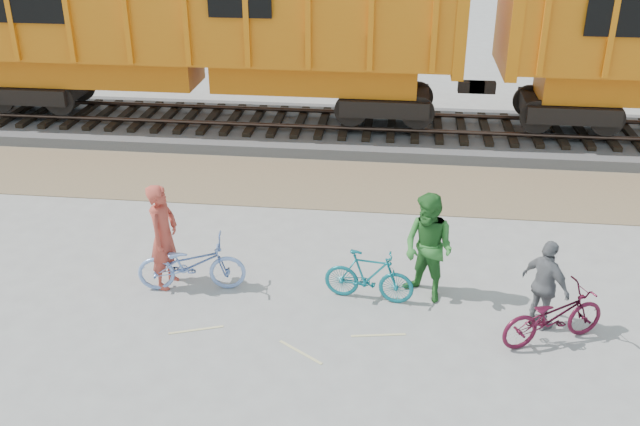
# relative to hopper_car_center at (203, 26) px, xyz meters

# --- Properties ---
(ground) EXTENTS (120.00, 120.00, 0.00)m
(ground) POSITION_rel_hopper_car_center_xyz_m (3.30, -9.00, -3.01)
(ground) COLOR #9E9E99
(ground) RESTS_ON ground
(gravel_strip) EXTENTS (120.00, 3.00, 0.02)m
(gravel_strip) POSITION_rel_hopper_car_center_xyz_m (3.30, -3.50, -3.00)
(gravel_strip) COLOR #8A7456
(gravel_strip) RESTS_ON ground
(ballast_bed) EXTENTS (120.00, 4.00, 0.30)m
(ballast_bed) POSITION_rel_hopper_car_center_xyz_m (3.30, 0.00, -2.86)
(ballast_bed) COLOR slate
(ballast_bed) RESTS_ON ground
(track) EXTENTS (120.00, 2.60, 0.24)m
(track) POSITION_rel_hopper_car_center_xyz_m (3.30, 0.00, -2.53)
(track) COLOR black
(track) RESTS_ON ballast_bed
(hopper_car_center) EXTENTS (14.00, 3.13, 4.65)m
(hopper_car_center) POSITION_rel_hopper_car_center_xyz_m (0.00, 0.00, 0.00)
(hopper_car_center) COLOR black
(hopper_car_center) RESTS_ON track
(bicycle_blue) EXTENTS (2.01, 0.96, 1.01)m
(bicycle_blue) POSITION_rel_hopper_car_center_xyz_m (1.89, -8.53, -2.50)
(bicycle_blue) COLOR #7A9BDB
(bicycle_blue) RESTS_ON ground
(bicycle_teal) EXTENTS (1.63, 0.66, 0.95)m
(bicycle_teal) POSITION_rel_hopper_car_center_xyz_m (5.07, -8.53, -2.53)
(bicycle_teal) COLOR #106773
(bicycle_teal) RESTS_ON ground
(bicycle_maroon) EXTENTS (1.92, 1.35, 0.96)m
(bicycle_maroon) POSITION_rel_hopper_car_center_xyz_m (8.05, -9.43, -2.53)
(bicycle_maroon) COLOR #4D0F24
(bicycle_maroon) RESTS_ON ground
(person_solo) EXTENTS (0.58, 0.78, 1.97)m
(person_solo) POSITION_rel_hopper_car_center_xyz_m (1.39, -8.43, -2.02)
(person_solo) COLOR #AE3E30
(person_solo) RESTS_ON ground
(person_man) EXTENTS (1.22, 1.18, 1.97)m
(person_man) POSITION_rel_hopper_car_center_xyz_m (6.07, -8.33, -2.02)
(person_man) COLOR #2B6E2B
(person_man) RESTS_ON ground
(person_woman) EXTENTS (0.89, 0.96, 1.59)m
(person_woman) POSITION_rel_hopper_car_center_xyz_m (7.95, -9.03, -2.21)
(person_woman) COLOR slate
(person_woman) RESTS_ON ground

